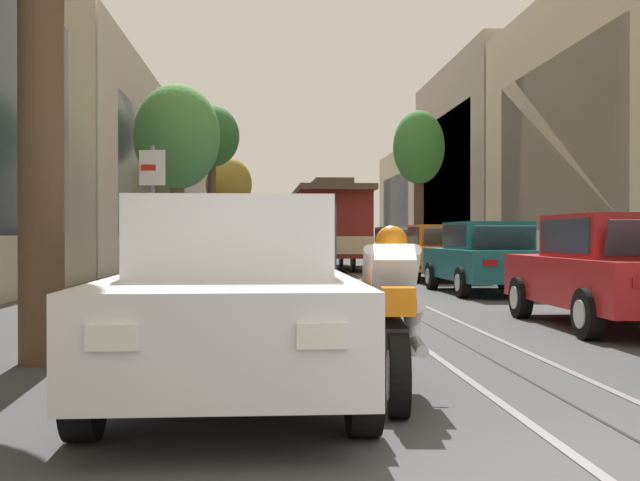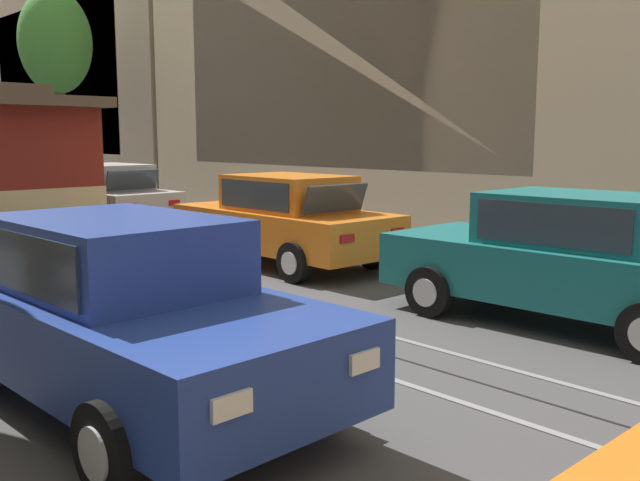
% 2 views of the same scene
% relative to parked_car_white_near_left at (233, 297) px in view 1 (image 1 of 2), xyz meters
% --- Properties ---
extents(ground_plane, '(170.22, 170.22, 0.00)m').
position_rel_parked_car_white_near_left_xyz_m(ground_plane, '(2.59, 24.22, -0.80)').
color(ground_plane, '#424244').
extents(trolley_track_rails, '(1.14, 76.09, 0.01)m').
position_rel_parked_car_white_near_left_xyz_m(trolley_track_rails, '(2.59, 29.03, -0.79)').
color(trolley_track_rails, gray).
rests_on(trolley_track_rails, ground).
extents(building_facade_left, '(5.93, 67.79, 8.55)m').
position_rel_parked_car_white_near_left_xyz_m(building_facade_left, '(-7.31, 29.33, 3.05)').
color(building_facade_left, '#BCAD93').
rests_on(building_facade_left, ground).
extents(building_facade_right, '(4.59, 67.79, 10.44)m').
position_rel_parked_car_white_near_left_xyz_m(building_facade_right, '(12.06, 30.58, 3.64)').
color(building_facade_right, gray).
rests_on(building_facade_right, ground).
extents(parked_car_white_near_left, '(2.02, 4.37, 1.58)m').
position_rel_parked_car_white_near_left_xyz_m(parked_car_white_near_left, '(0.00, 0.00, 0.00)').
color(parked_car_white_near_left, silver).
rests_on(parked_car_white_near_left, ground).
extents(parked_car_orange_second_left, '(2.01, 4.36, 1.58)m').
position_rel_parked_car_white_near_left_xyz_m(parked_car_orange_second_left, '(-0.02, 6.36, 0.00)').
color(parked_car_orange_second_left, orange).
rests_on(parked_car_orange_second_left, ground).
extents(parked_car_blue_mid_left, '(2.09, 4.40, 1.58)m').
position_rel_parked_car_white_near_left_xyz_m(parked_car_blue_mid_left, '(-0.02, 12.57, 0.00)').
color(parked_car_blue_mid_left, '#233D93').
rests_on(parked_car_blue_mid_left, ground).
extents(parked_car_maroon_fourth_left, '(2.01, 4.37, 1.58)m').
position_rel_parked_car_white_near_left_xyz_m(parked_car_maroon_fourth_left, '(0.13, 19.31, 0.00)').
color(parked_car_maroon_fourth_left, maroon).
rests_on(parked_car_maroon_fourth_left, ground).
extents(parked_car_black_fifth_left, '(2.08, 4.39, 1.58)m').
position_rel_parked_car_white_near_left_xyz_m(parked_car_black_fifth_left, '(0.08, 25.77, 0.00)').
color(parked_car_black_fifth_left, black).
rests_on(parked_car_black_fifth_left, ground).
extents(parked_car_red_second_right, '(2.00, 4.36, 1.58)m').
position_rel_parked_car_white_near_left_xyz_m(parked_car_red_second_right, '(5.09, 4.54, 0.00)').
color(parked_car_red_second_right, red).
rests_on(parked_car_red_second_right, ground).
extents(parked_car_teal_mid_right, '(2.11, 4.41, 1.58)m').
position_rel_parked_car_white_near_left_xyz_m(parked_car_teal_mid_right, '(5.10, 11.28, 0.00)').
color(parked_car_teal_mid_right, '#196B70').
rests_on(parked_car_teal_mid_right, ground).
extents(parked_car_orange_fourth_right, '(2.03, 4.38, 1.58)m').
position_rel_parked_car_white_near_left_xyz_m(parked_car_orange_fourth_right, '(5.17, 16.61, 0.00)').
color(parked_car_orange_fourth_right, orange).
rests_on(parked_car_orange_fourth_right, ground).
extents(parked_car_silver_fifth_right, '(2.11, 4.41, 1.58)m').
position_rel_parked_car_white_near_left_xyz_m(parked_car_silver_fifth_right, '(5.11, 23.27, 0.00)').
color(parked_car_silver_fifth_right, '#B7B7BC').
rests_on(parked_car_silver_fifth_right, ground).
extents(street_tree_kerb_left_second, '(2.27, 2.09, 5.27)m').
position_rel_parked_car_white_near_left_xyz_m(street_tree_kerb_left_second, '(-2.09, 15.20, 3.00)').
color(street_tree_kerb_left_second, brown).
rests_on(street_tree_kerb_left_second, ground).
extents(street_tree_kerb_left_mid, '(2.53, 2.76, 7.30)m').
position_rel_parked_car_white_near_left_xyz_m(street_tree_kerb_left_mid, '(-2.27, 31.70, 4.96)').
color(street_tree_kerb_left_mid, brown).
rests_on(street_tree_kerb_left_mid, ground).
extents(street_tree_kerb_left_fourth, '(2.97, 2.69, 6.30)m').
position_rel_parked_car_white_near_left_xyz_m(street_tree_kerb_left_fourth, '(-2.19, 46.62, 3.68)').
color(street_tree_kerb_left_fourth, '#4C3826').
rests_on(street_tree_kerb_left_fourth, ground).
extents(street_tree_kerb_right_second, '(2.36, 2.27, 7.01)m').
position_rel_parked_car_white_near_left_xyz_m(street_tree_kerb_right_second, '(7.22, 30.66, 4.37)').
color(street_tree_kerb_right_second, '#4C3826').
rests_on(street_tree_kerb_right_second, ground).
extents(cable_car_trolley, '(2.68, 9.15, 3.28)m').
position_rel_parked_car_white_near_left_xyz_m(cable_car_trolley, '(2.59, 24.45, 0.86)').
color(cable_car_trolley, maroon).
rests_on(cable_car_trolley, ground).
extents(motorcycle_with_rider, '(0.59, 1.99, 1.37)m').
position_rel_parked_car_white_near_left_xyz_m(motorcycle_with_rider, '(1.27, -0.16, -0.15)').
color(motorcycle_with_rider, black).
rests_on(motorcycle_with_rider, ground).
extents(pedestrian_on_right_pavement, '(0.55, 0.38, 1.65)m').
position_rel_parked_car_white_near_left_xyz_m(pedestrian_on_right_pavement, '(-3.20, 17.63, 0.13)').
color(pedestrian_on_right_pavement, slate).
rests_on(pedestrian_on_right_pavement, ground).
extents(street_sign_post, '(0.36, 0.09, 2.51)m').
position_rel_parked_car_white_near_left_xyz_m(street_sign_post, '(-1.29, 4.73, 0.77)').
color(street_sign_post, slate).
rests_on(street_sign_post, ground).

